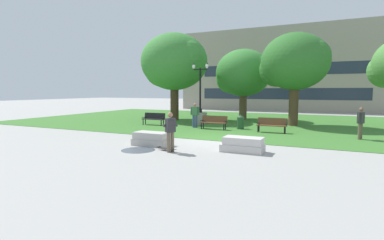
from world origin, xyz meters
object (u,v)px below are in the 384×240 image
Objects in this scene: concrete_block_left at (243,145)px; person_bystander_near_lawn at (195,114)px; park_bench_near_right at (214,122)px; park_bench_far_left at (154,118)px; person_skateboarder at (170,130)px; skateboard at (167,149)px; park_bench_near_left at (272,124)px; trash_bin at (240,122)px; concrete_block_center at (152,139)px; lamp_post_left at (200,112)px; person_bystander_far_lawn at (361,121)px.

person_bystander_near_lawn is (-5.33, 6.65, 0.68)m from concrete_block_left.
park_bench_far_left is (-5.04, 0.44, 0.00)m from park_bench_near_right.
person_skateboarder is at bearing -153.74° from concrete_block_left.
skateboard is at bearing -54.31° from park_bench_far_left.
park_bench_near_left and park_bench_far_left have the same top height.
park_bench_far_left is 1.88× the size of trash_bin.
skateboard is at bearing -32.46° from concrete_block_center.
person_bystander_near_lawn is at bearing -2.70° from park_bench_far_left.
trash_bin is at bearing 84.11° from skateboard.
person_skateboarder is 0.36× the size of lamp_post_left.
concrete_block_left reaches higher than skateboard.
concrete_block_left is 8.55m from person_bystander_near_lawn.
person_bystander_far_lawn reaches higher than person_skateboarder.
concrete_block_center is 7.14m from person_bystander_near_lawn.
lamp_post_left is at bearing 99.12° from concrete_block_center.
person_bystander_near_lawn is at bearing 175.17° from person_bystander_far_lawn.
park_bench_near_right is (-3.80, 6.38, 0.23)m from concrete_block_left.
skateboard is 8.51m from trash_bin.
skateboard is 8.24m from person_bystander_near_lawn.
concrete_block_center is 8.13m from park_bench_near_left.
concrete_block_left is at bearing -56.21° from lamp_post_left.
person_bystander_far_lawn is at bearing 41.69° from skateboard.
lamp_post_left is at bearing 103.79° from person_bystander_near_lawn.
trash_bin reaches higher than park_bench_near_right.
park_bench_far_left is at bearing -147.58° from lamp_post_left.
concrete_block_center is 6.80m from park_bench_near_right.
skateboard is 8.28m from park_bench_near_left.
lamp_post_left reaches higher than concrete_block_center.
trash_bin reaches higher than skateboard.
concrete_block_center is 1.87× the size of trash_bin.
person_bystander_near_lawn is at bearing 128.70° from concrete_block_left.
concrete_block_center is 1.00× the size of park_bench_far_left.
person_bystander_far_lawn reaches higher than park_bench_near_right.
person_bystander_far_lawn is (8.60, -0.58, 0.44)m from park_bench_near_right.
skateboard is 7.65m from park_bench_near_right.
park_bench_near_right is at bearing 120.77° from concrete_block_left.
lamp_post_left is (-5.84, 8.73, 0.68)m from concrete_block_left.
person_skateboarder is at bearing -28.48° from skateboard.
lamp_post_left reaches higher than park_bench_near_right.
trash_bin is at bearing -22.24° from lamp_post_left.
trash_bin is (1.60, 0.86, -0.04)m from park_bench_near_right.
lamp_post_left is at bearing 123.79° from concrete_block_left.
lamp_post_left is 2.13m from person_bystander_near_lawn.
person_skateboarder is at bearing -82.53° from park_bench_near_right.
person_bystander_near_lawn is (-1.53, 0.27, 0.44)m from park_bench_near_right.
lamp_post_left is at bearing 105.56° from skateboard.
concrete_block_center is 1.00× the size of park_bench_near_left.
lamp_post_left reaches higher than person_skateboarder.
person_skateboarder reaches higher than park_bench_near_right.
concrete_block_center is at bearing -174.96° from concrete_block_left.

